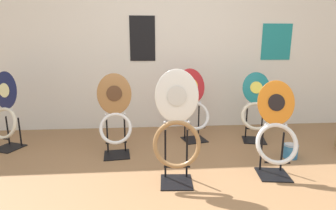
{
  "coord_description": "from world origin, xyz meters",
  "views": [
    {
      "loc": [
        -0.33,
        -1.6,
        1.19
      ],
      "look_at": [
        -0.11,
        1.24,
        0.55
      ],
      "focal_mm": 28.0,
      "sensor_mm": 36.0,
      "label": 1
    }
  ],
  "objects": [
    {
      "name": "wall_back",
      "position": [
        0.0,
        2.22,
        1.3
      ],
      "size": [
        8.0,
        0.07,
        2.6
      ],
      "color": "silver",
      "rests_on": "ground_plane"
    },
    {
      "name": "toilet_seat_display_teal_sax",
      "position": [
        1.04,
        1.54,
        0.42
      ],
      "size": [
        0.43,
        0.43,
        0.87
      ],
      "color": "black",
      "rests_on": "ground_plane"
    },
    {
      "name": "toilet_seat_display_crimson_swirl",
      "position": [
        0.25,
        1.62,
        0.45
      ],
      "size": [
        0.44,
        0.42,
        0.91
      ],
      "color": "black",
      "rests_on": "ground_plane"
    },
    {
      "name": "toilet_seat_display_woodgrain",
      "position": [
        -0.69,
        1.22,
        0.46
      ],
      "size": [
        0.4,
        0.38,
        0.9
      ],
      "color": "black",
      "rests_on": "ground_plane"
    },
    {
      "name": "toilet_seat_display_orange_sun",
      "position": [
        0.84,
        0.6,
        0.4
      ],
      "size": [
        0.4,
        0.34,
        0.89
      ],
      "color": "black",
      "rests_on": "ground_plane"
    },
    {
      "name": "toilet_seat_display_white_plain",
      "position": [
        -0.09,
        0.53,
        0.5
      ],
      "size": [
        0.42,
        0.3,
        1.01
      ],
      "color": "black",
      "rests_on": "ground_plane"
    },
    {
      "name": "toilet_seat_display_navy_moon",
      "position": [
        -2.0,
        1.49,
        0.41
      ],
      "size": [
        0.41,
        0.37,
        0.91
      ],
      "color": "black",
      "rests_on": "ground_plane"
    },
    {
      "name": "paint_can",
      "position": [
        1.21,
        0.95,
        0.08
      ],
      "size": [
        0.15,
        0.15,
        0.15
      ],
      "color": "teal",
      "rests_on": "ground_plane"
    }
  ]
}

